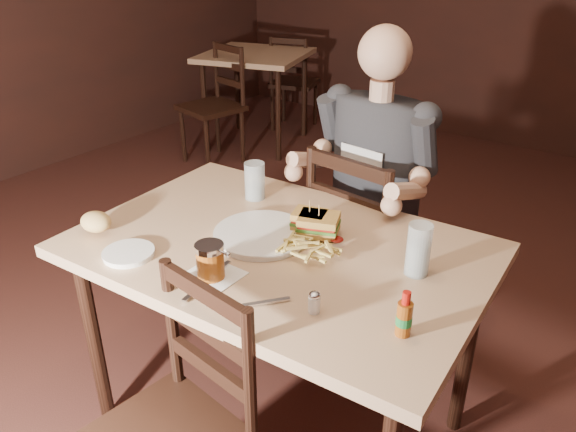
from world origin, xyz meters
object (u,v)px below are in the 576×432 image
Objects in this scene: bg_chair_near at (211,107)px; glass_right at (418,250)px; diner at (372,149)px; hot_sauce at (405,314)px; bg_chair_far at (294,83)px; main_table at (279,265)px; side_plate at (129,254)px; chair_far at (371,250)px; syrup_dispenser at (210,261)px; dinner_plate at (262,235)px; bg_table at (255,64)px; glass_left at (255,181)px.

glass_right is at bearing -23.36° from bg_chair_near.
diner is 7.17× the size of hot_sauce.
bg_chair_far is 6.81× the size of hot_sauce.
main_table is 1.48× the size of bg_chair_near.
side_plate is (-0.33, -0.90, -0.15)m from diner.
bg_chair_near is (-2.06, 1.21, -0.02)m from chair_far.
main_table is 8.68× the size of side_plate.
chair_far is 1.04× the size of bg_chair_near.
main_table is at bearing 161.37° from hot_sauce.
syrup_dispenser reaches higher than main_table.
dinner_plate is 2.81× the size of syrup_dispenser.
chair_far is at bearing 122.16° from hot_sauce.
glass_right is at bearing -42.77° from bg_table.
bg_table is 3.36m from glass_right.
glass_left is at bearing 58.98° from chair_far.
bg_chair_far is at bearing 136.84° from diner.
bg_chair_far is 0.95× the size of diner.
bg_chair_far is 3.77m from glass_right.
diner is 5.66× the size of glass_right.
glass_left is 1.28× the size of syrup_dispenser.
chair_far is 1.10× the size of bg_chair_far.
diner reaches higher than hot_sauce.
main_table is 0.39m from glass_left.
dinner_plate reaches higher than side_plate.
glass_left reaches higher than dinner_plate.
glass_left is 0.71m from glass_right.
bg_chair_far is 6.14× the size of glass_left.
side_plate is (1.72, -3.25, 0.35)m from bg_chair_far.
bg_chair_far reaches higher than bg_table.
side_plate is (-0.32, -0.33, 0.08)m from main_table.
dinner_plate is 0.41m from side_plate.
bg_table is at bearing 101.70° from bg_chair_near.
main_table is 0.11m from dinner_plate.
bg_chair_far is 2.80× the size of dinner_plate.
bg_chair_far is at bearing 131.04° from glass_right.
side_plate is (-0.34, -0.94, 0.31)m from chair_far.
diner is at bearing 69.57° from side_plate.
main_table is at bearing -30.14° from bg_chair_near.
chair_far is 0.76m from glass_right.
bg_chair_far is 0.94× the size of bg_chair_near.
glass_left reaches higher than side_plate.
bg_chair_near is at bearing 154.31° from diner.
chair_far is 6.75× the size of glass_left.
bg_chair_far is (-2.06, 2.31, -0.04)m from chair_far.
dinner_plate is at bearing 92.84° from syrup_dispenser.
glass_right is 1.46× the size of syrup_dispenser.
bg_table is 1.11× the size of bg_chair_near.
syrup_dispenser is at bearing -83.96° from dinner_plate.
hot_sauce is at bearing -50.24° from diner.
chair_far is 6.09× the size of side_plate.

